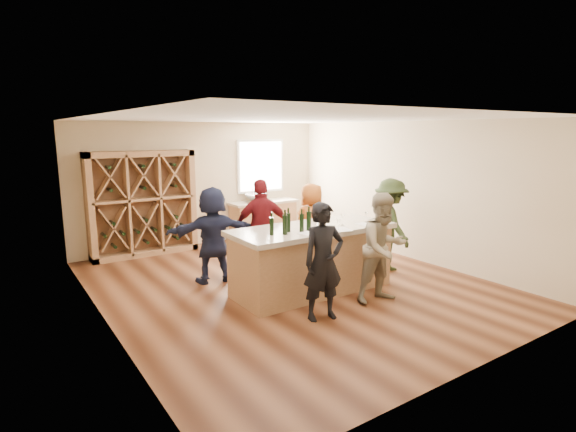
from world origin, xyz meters
TOP-DOWN VIEW (x-y plane):
  - floor at (0.00, 0.00)m, footprint 6.00×7.00m
  - ceiling at (0.00, 0.00)m, footprint 6.00×7.00m
  - wall_back at (0.00, 3.55)m, footprint 6.00×0.10m
  - wall_front at (0.00, -3.55)m, footprint 6.00×0.10m
  - wall_left at (-3.05, 0.00)m, footprint 0.10×7.00m
  - wall_right at (3.05, 0.00)m, footprint 0.10×7.00m
  - window_frame at (1.50, 3.47)m, footprint 1.30×0.06m
  - window_pane at (1.50, 3.44)m, footprint 1.18×0.01m
  - wine_rack at (-1.50, 3.27)m, footprint 2.20×0.45m
  - back_counter_base at (1.40, 3.20)m, footprint 1.60×0.58m
  - back_counter_top at (1.40, 3.20)m, footprint 1.70×0.62m
  - sink at (1.20, 3.20)m, footprint 0.54×0.54m
  - faucet at (1.20, 3.38)m, footprint 0.02×0.02m
  - tasting_counter_base at (0.12, -0.48)m, footprint 2.60×1.00m
  - tasting_counter_top at (0.12, -0.48)m, footprint 2.72×1.12m
  - wine_bottle_a at (-0.75, -0.62)m, footprint 0.08×0.08m
  - wine_bottle_b at (-0.56, -0.69)m, footprint 0.08×0.08m
  - wine_bottle_c at (-0.42, -0.57)m, footprint 0.08×0.08m
  - wine_bottle_d at (-0.24, -0.68)m, footprint 0.08×0.08m
  - wine_bottle_e at (-0.10, -0.67)m, footprint 0.10×0.10m
  - wine_glass_a at (-0.15, -0.94)m, footprint 0.09×0.09m
  - wine_glass_b at (0.27, -0.94)m, footprint 0.08×0.08m
  - wine_glass_d at (0.59, -0.68)m, footprint 0.08×0.08m
  - wine_glass_e at (1.10, -0.69)m, footprint 0.08×0.08m
  - tasting_menu_a at (-0.23, -0.87)m, footprint 0.29×0.35m
  - tasting_menu_b at (0.37, -0.91)m, footprint 0.32×0.38m
  - tasting_menu_c at (0.94, -0.82)m, footprint 0.21×0.29m
  - person_near_left at (-0.44, -1.47)m, footprint 0.68×0.55m
  - person_near_right at (0.73, -1.46)m, footprint 0.86×0.53m
  - person_server at (2.06, -0.35)m, footprint 0.83×1.22m
  - person_far_mid at (-0.13, 0.69)m, footprint 1.14×0.80m
  - person_far_right at (1.05, 0.78)m, footprint 0.79×0.52m
  - person_far_left at (-1.03, 0.86)m, footprint 1.64×0.84m

SIDE VIEW (x-z plane):
  - floor at x=0.00m, z-range -0.10..0.00m
  - back_counter_base at x=1.40m, z-range 0.00..0.86m
  - tasting_counter_base at x=0.12m, z-range 0.00..1.00m
  - person_far_right at x=1.05m, z-range 0.00..1.60m
  - person_near_left at x=-0.44m, z-range 0.00..1.65m
  - person_far_left at x=-1.03m, z-range 0.00..1.68m
  - person_near_right at x=0.73m, z-range 0.00..1.70m
  - person_server at x=2.06m, z-range 0.00..1.73m
  - person_far_mid at x=-0.13m, z-range 0.00..1.76m
  - back_counter_top at x=1.40m, z-range 0.86..0.92m
  - sink at x=1.20m, z-range 0.92..1.11m
  - tasting_counter_top at x=0.12m, z-range 1.00..1.08m
  - faucet at x=1.20m, z-range 0.92..1.22m
  - tasting_menu_a at x=-0.23m, z-range 1.08..1.08m
  - tasting_menu_b at x=0.37m, z-range 1.08..1.08m
  - tasting_menu_c at x=0.94m, z-range 1.08..1.08m
  - wine_rack at x=-1.50m, z-range 0.00..2.20m
  - wine_glass_e at x=1.10m, z-range 1.08..1.24m
  - wine_glass_b at x=0.27m, z-range 1.08..1.24m
  - wine_glass_a at x=-0.15m, z-range 1.08..1.27m
  - wine_glass_d at x=0.59m, z-range 1.08..1.27m
  - wine_bottle_a at x=-0.75m, z-range 1.08..1.35m
  - wine_bottle_d at x=-0.24m, z-range 1.08..1.36m
  - wine_bottle_c at x=-0.42m, z-range 1.08..1.37m
  - wine_bottle_b at x=-0.56m, z-range 1.08..1.37m
  - wine_bottle_e at x=-0.10m, z-range 1.08..1.38m
  - wall_back at x=0.00m, z-range 0.00..2.80m
  - wall_front at x=0.00m, z-range 0.00..2.80m
  - wall_left at x=-3.05m, z-range 0.00..2.80m
  - wall_right at x=3.05m, z-range 0.00..2.80m
  - window_frame at x=1.50m, z-range 1.10..2.40m
  - window_pane at x=1.50m, z-range 1.16..2.34m
  - ceiling at x=0.00m, z-range 2.80..2.90m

